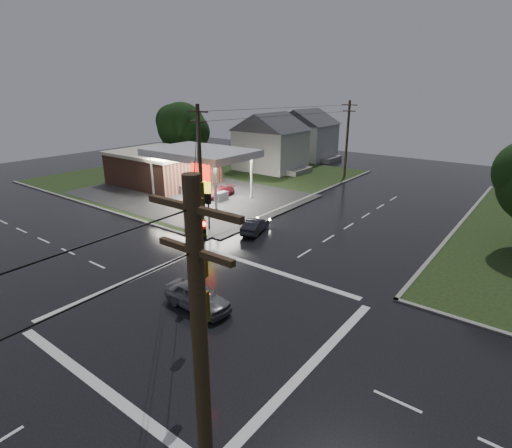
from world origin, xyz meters
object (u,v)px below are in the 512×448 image
Objects in this scene: gas_station at (168,166)px; car_pump at (218,193)px; car_crossing at (197,296)px; pylon_sign at (201,185)px; house_near at (271,141)px; utility_pole_se at (204,421)px; house_far at (306,133)px; utility_pole_n at (347,138)px; car_north at (255,225)px; utility_pole_nw at (200,169)px; tree_nw_behind at (182,127)px.

gas_station is 9.52m from car_pump.
pylon_sign is at bearing 45.24° from car_crossing.
house_near is at bearing 73.83° from gas_station.
gas_station is 2.37× the size of house_near.
house_far is at bearing 118.68° from utility_pole_se.
pylon_sign is 1.40× the size of car_pump.
utility_pole_n reaches higher than house_near.
car_pump is at bearing 124.68° from pylon_sign.
utility_pole_se is 1.05× the size of utility_pole_n.
house_near is (-10.45, 25.50, 0.39)m from pylon_sign.
car_crossing is 24.35m from car_pump.
pylon_sign is 39.21m from house_far.
house_far reaches higher than car_north.
utility_pole_nw and utility_pole_se have the same top height.
gas_station is at bearing 147.77° from utility_pole_nw.
utility_pole_se reaches higher than house_near.
car_pump is (-25.88, 28.50, -5.10)m from utility_pole_se.
gas_station is 4.37× the size of pylon_sign.
utility_pole_nw is 28.90m from house_near.
utility_pole_nw is 1.00× the size of house_far.
car_crossing is (9.65, -10.26, -3.26)m from pylon_sign.
house_far reaches higher than car_crossing.
car_crossing is at bearing 136.74° from utility_pole_se.
utility_pole_nw reaches higher than car_pump.
car_crossing is at bearing -42.05° from tree_nw_behind.
car_pump is at bearing 41.61° from car_crossing.
house_far is (-1.00, 12.00, 0.00)m from house_near.
house_near is at bearing 24.98° from tree_nw_behind.
utility_pole_nw is 6.86m from car_north.
utility_pole_se is at bearing 109.01° from car_north.
tree_nw_behind is at bearing 140.13° from pylon_sign.
car_pump is (-5.88, 8.50, -3.39)m from pylon_sign.
house_near reaches higher than car_crossing.
utility_pole_nw is at bearing 135.00° from utility_pole_se.
utility_pole_nw is 40.48m from house_far.
gas_station is 45.83m from utility_pole_se.
house_near is (-30.45, 45.50, -1.32)m from utility_pole_se.
utility_pole_nw is 1.00× the size of house_near.
utility_pole_se reaches higher than house_far.
house_near is at bearing 123.79° from utility_pole_se.
tree_nw_behind reaches higher than car_north.
car_pump is (-6.88, 9.50, -5.10)m from utility_pole_nw.
house_far is 39.19m from car_north.
gas_station is 6.77× the size of car_north.
house_near is 2.51× the size of car_crossing.
utility_pole_n reaches higher than tree_nw_behind.
house_near is at bearing -85.24° from house_far.
car_north is at bearing 39.45° from utility_pole_nw.
house_far is at bearing 105.69° from car_pump.
pylon_sign is at bearing -92.08° from utility_pole_n.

